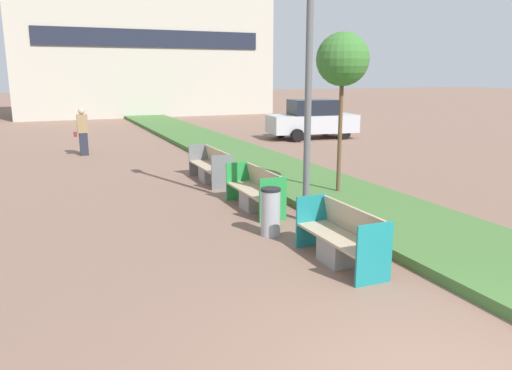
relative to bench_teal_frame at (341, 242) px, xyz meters
The scene contains 10 objects.
planter_grass_strip 8.94m from the bench_teal_frame, 75.32° to the left, with size 2.80×120.00×0.18m.
building_backdrop 33.86m from the bench_teal_frame, 84.76° to the left, with size 18.53×8.27×9.91m.
bench_teal_frame is the anchor object (origin of this frame).
bench_green_frame 3.62m from the bench_teal_frame, 89.96° to the left, with size 0.65×2.09×0.94m.
bench_grey_frame 6.92m from the bench_teal_frame, 89.96° to the left, with size 0.65×2.26×0.94m.
litter_bin 1.83m from the bench_teal_frame, 104.92° to the left, with size 0.39×0.39×0.93m.
street_lamp_post 4.55m from the bench_teal_frame, 75.31° to the left, with size 0.24×0.44×7.66m.
sapling_tree_near 5.40m from the bench_teal_frame, 58.55° to the left, with size 1.27×1.27×4.03m.
pedestrian_walking 13.72m from the bench_teal_frame, 102.69° to the left, with size 0.53×0.24×1.80m.
parked_car_distant 16.33m from the bench_teal_frame, 62.48° to the left, with size 4.38×2.25×1.86m.
Camera 1 is at (-3.38, -3.25, 3.05)m, focal length 35.00 mm.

